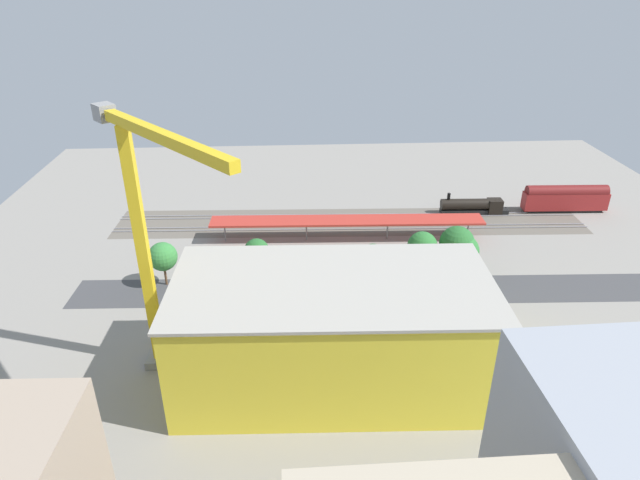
# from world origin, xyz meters

# --- Properties ---
(ground_plane) EXTENTS (159.62, 159.62, 0.00)m
(ground_plane) POSITION_xyz_m (0.00, 0.00, 0.00)
(ground_plane) COLOR gray
(ground_plane) RESTS_ON ground
(rail_bed) EXTENTS (100.19, 17.59, 0.01)m
(rail_bed) POSITION_xyz_m (0.00, -22.89, 0.00)
(rail_bed) COLOR #665E54
(rail_bed) RESTS_ON ground
(street_asphalt) EXTENTS (100.01, 12.44, 0.01)m
(street_asphalt) POSITION_xyz_m (0.00, 4.83, 0.00)
(street_asphalt) COLOR #424244
(street_asphalt) RESTS_ON ground
(track_rails) EXTENTS (99.71, 11.16, 0.12)m
(track_rails) POSITION_xyz_m (0.00, -22.89, 0.18)
(track_rails) COLOR #9E9EA8
(track_rails) RESTS_ON ground
(platform_canopy_near) EXTENTS (54.49, 6.87, 4.36)m
(platform_canopy_near) POSITION_xyz_m (1.54, -14.82, 4.12)
(platform_canopy_near) COLOR #B73328
(platform_canopy_near) RESTS_ON ground
(locomotive) EXTENTS (15.11, 3.00, 4.83)m
(locomotive) POSITION_xyz_m (-28.13, -25.97, 1.68)
(locomotive) COLOR black
(locomotive) RESTS_ON ground
(passenger_coach) EXTENTS (18.76, 3.54, 6.16)m
(passenger_coach) POSITION_xyz_m (-48.52, -25.97, 3.25)
(passenger_coach) COLOR black
(passenger_coach) RESTS_ON ground
(parked_car_0) EXTENTS (4.60, 1.99, 1.79)m
(parked_car_0) POSITION_xyz_m (-18.91, 8.21, 0.80)
(parked_car_0) COLOR black
(parked_car_0) RESTS_ON ground
(parked_car_1) EXTENTS (4.02, 1.80, 1.55)m
(parked_car_1) POSITION_xyz_m (-11.91, 8.52, 0.69)
(parked_car_1) COLOR black
(parked_car_1) RESTS_ON ground
(parked_car_2) EXTENTS (4.21, 2.06, 1.74)m
(parked_car_2) POSITION_xyz_m (-4.53, 7.98, 0.77)
(parked_car_2) COLOR black
(parked_car_2) RESTS_ON ground
(parked_car_3) EXTENTS (4.23, 1.91, 1.82)m
(parked_car_3) POSITION_xyz_m (2.23, 8.21, 0.81)
(parked_car_3) COLOR black
(parked_car_3) RESTS_ON ground
(parked_car_4) EXTENTS (4.11, 1.93, 1.66)m
(parked_car_4) POSITION_xyz_m (10.51, 8.53, 0.74)
(parked_car_4) COLOR black
(parked_car_4) RESTS_ON ground
(construction_building) EXTENTS (40.11, 20.88, 14.53)m
(construction_building) POSITION_xyz_m (7.79, 26.40, 7.27)
(construction_building) COLOR yellow
(construction_building) RESTS_ON ground
(construction_roof_slab) EXTENTS (40.73, 21.50, 0.40)m
(construction_roof_slab) POSITION_xyz_m (7.79, 26.40, 14.73)
(construction_roof_slab) COLOR #ADA89E
(construction_roof_slab) RESTS_ON construction_building
(tower_crane) EXTENTS (18.88, 22.42, 35.27)m
(tower_crane) POSITION_xyz_m (29.88, 23.68, 21.11)
(tower_crane) COLOR gray
(tower_crane) RESTS_ON ground
(box_truck_0) EXTENTS (9.46, 2.82, 3.20)m
(box_truck_0) POSITION_xyz_m (19.32, 12.27, 1.60)
(box_truck_0) COLOR black
(box_truck_0) RESTS_ON ground
(street_tree_0) EXTENTS (6.12, 6.12, 9.18)m
(street_tree_0) POSITION_xyz_m (-16.19, -0.01, 6.10)
(street_tree_0) COLOR brown
(street_tree_0) RESTS_ON ground
(street_tree_1) EXTENTS (4.95, 4.95, 7.95)m
(street_tree_1) POSITION_xyz_m (34.60, 0.80, 5.46)
(street_tree_1) COLOR brown
(street_tree_1) RESTS_ON ground
(street_tree_2) EXTENTS (4.49, 4.49, 7.39)m
(street_tree_2) POSITION_xyz_m (18.83, -0.84, 5.13)
(street_tree_2) COLOR brown
(street_tree_2) RESTS_ON ground
(street_tree_3) EXTENTS (4.09, 4.09, 6.42)m
(street_tree_3) POSITION_xyz_m (-1.37, 0.37, 4.35)
(street_tree_3) COLOR brown
(street_tree_3) RESTS_ON ground
(street_tree_4) EXTENTS (5.32, 5.32, 8.15)m
(street_tree_4) POSITION_xyz_m (-10.20, -0.32, 5.48)
(street_tree_4) COLOR brown
(street_tree_4) RESTS_ON ground
(street_tree_5) EXTENTS (5.89, 5.89, 7.96)m
(street_tree_5) POSITION_xyz_m (-17.02, 0.82, 5.00)
(street_tree_5) COLOR brown
(street_tree_5) RESTS_ON ground
(traffic_light) EXTENTS (0.50, 0.36, 6.18)m
(traffic_light) POSITION_xyz_m (13.43, 9.55, 4.13)
(traffic_light) COLOR #333333
(traffic_light) RESTS_ON ground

